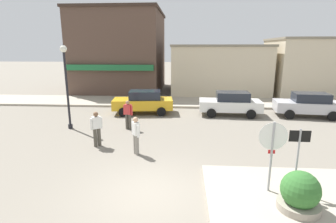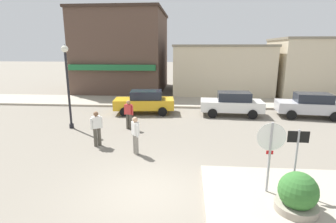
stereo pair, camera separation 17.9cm
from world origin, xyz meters
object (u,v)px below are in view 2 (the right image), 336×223
object	(u,v)px
pedestrian_crossing_near	(129,114)
pedestrian_crossing_far	(97,128)
stop_sign	(270,148)
pedestrian_kerb_side	(135,134)
one_way_sign	(296,155)
planter	(297,196)
parked_car_third	(310,105)
parked_car_second	(232,103)
parked_car_nearest	(145,102)
lamp_post	(67,75)

from	to	relation	value
pedestrian_crossing_near	pedestrian_crossing_far	distance (m)	2.78
stop_sign	pedestrian_kerb_side	xyz separation A→B (m)	(-4.55, 2.87, -0.65)
one_way_sign	planter	size ratio (longest dim) A/B	1.71
stop_sign	parked_car_third	distance (m)	11.17
parked_car_second	pedestrian_crossing_far	world-z (taller)	pedestrian_crossing_far
parked_car_third	pedestrian_kerb_side	distance (m)	12.10
one_way_sign	parked_car_second	size ratio (longest dim) A/B	0.52
parked_car_nearest	lamp_post	bearing A→B (deg)	-133.21
lamp_post	parked_car_second	size ratio (longest dim) A/B	1.12
planter	parked_car_nearest	bearing A→B (deg)	118.28
stop_sign	lamp_post	bearing A→B (deg)	144.91
one_way_sign	pedestrian_crossing_far	world-z (taller)	one_way_sign
parked_car_second	pedestrian_kerb_side	xyz separation A→B (m)	(-5.02, -6.99, 0.06)
lamp_post	pedestrian_crossing_near	world-z (taller)	lamp_post
planter	lamp_post	size ratio (longest dim) A/B	0.27
stop_sign	planter	distance (m)	1.42
one_way_sign	pedestrian_crossing_far	bearing A→B (deg)	153.34
pedestrian_crossing_far	pedestrian_kerb_side	world-z (taller)	same
stop_sign	one_way_sign	world-z (taller)	stop_sign
stop_sign	pedestrian_kerb_side	distance (m)	5.42
planter	lamp_post	distance (m)	12.05
stop_sign	parked_car_nearest	xyz separation A→B (m)	(-5.36, 9.98, -0.71)
planter	pedestrian_crossing_far	bearing A→B (deg)	146.72
pedestrian_crossing_far	pedestrian_kerb_side	xyz separation A→B (m)	(1.92, -0.78, 0.00)
parked_car_second	stop_sign	bearing A→B (deg)	-92.71
lamp_post	pedestrian_crossing_near	distance (m)	3.87
planter	lamp_post	xyz separation A→B (m)	(-9.38, 7.16, 2.40)
stop_sign	pedestrian_crossing_near	world-z (taller)	stop_sign
stop_sign	pedestrian_crossing_far	world-z (taller)	stop_sign
parked_car_second	pedestrian_crossing_near	world-z (taller)	pedestrian_crossing_near
parked_car_nearest	parked_car_second	world-z (taller)	same
stop_sign	parked_car_third	size ratio (longest dim) A/B	0.55
parked_car_third	pedestrian_crossing_near	bearing A→B (deg)	-162.57
stop_sign	pedestrian_kerb_side	world-z (taller)	stop_sign
stop_sign	parked_car_second	distance (m)	9.90
lamp_post	parked_car_nearest	size ratio (longest dim) A/B	1.09
stop_sign	lamp_post	world-z (taller)	lamp_post
one_way_sign	parked_car_nearest	distance (m)	11.70
pedestrian_kerb_side	stop_sign	bearing A→B (deg)	-32.26
parked_car_third	pedestrian_crossing_near	xyz separation A→B (m)	(-11.02, -3.46, 0.06)
lamp_post	pedestrian_crossing_far	xyz separation A→B (m)	(2.40, -2.58, -2.09)
pedestrian_crossing_near	pedestrian_kerb_side	xyz separation A→B (m)	(1.07, -3.43, 0.00)
planter	pedestrian_crossing_far	distance (m)	8.36
planter	parked_car_nearest	size ratio (longest dim) A/B	0.29
parked_car_second	parked_car_third	bearing A→B (deg)	-1.21
pedestrian_crossing_far	planter	bearing A→B (deg)	-33.28
pedestrian_crossing_near	pedestrian_kerb_side	distance (m)	3.59
pedestrian_crossing_far	parked_car_second	bearing A→B (deg)	41.81
planter	pedestrian_kerb_side	bearing A→B (deg)	143.09
one_way_sign	pedestrian_crossing_far	size ratio (longest dim) A/B	1.30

